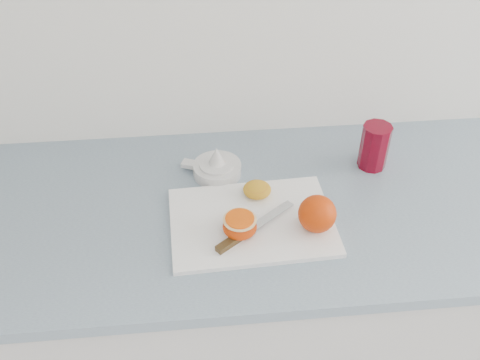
# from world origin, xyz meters

# --- Properties ---
(counter) EXTENTS (2.42, 0.64, 0.89)m
(counter) POSITION_xyz_m (-0.20, 1.70, 0.45)
(counter) COLOR silver
(counter) RESTS_ON ground
(cutting_board) EXTENTS (0.38, 0.28, 0.01)m
(cutting_board) POSITION_xyz_m (-0.29, 1.63, 0.90)
(cutting_board) COLOR white
(cutting_board) RESTS_ON counter
(whole_orange) EXTENTS (0.08, 0.08, 0.08)m
(whole_orange) POSITION_xyz_m (-0.15, 1.59, 0.94)
(whole_orange) COLOR red
(whole_orange) RESTS_ON cutting_board
(half_orange) EXTENTS (0.08, 0.08, 0.05)m
(half_orange) POSITION_xyz_m (-0.32, 1.59, 0.93)
(half_orange) COLOR red
(half_orange) RESTS_ON cutting_board
(squeezed_shell) EXTENTS (0.07, 0.07, 0.03)m
(squeezed_shell) POSITION_xyz_m (-0.27, 1.71, 0.92)
(squeezed_shell) COLOR orange
(squeezed_shell) RESTS_ON cutting_board
(paring_knife) EXTENTS (0.19, 0.15, 0.01)m
(paring_knife) POSITION_xyz_m (-0.32, 1.58, 0.91)
(paring_knife) COLOR #47341B
(paring_knife) RESTS_ON cutting_board
(citrus_juicer) EXTENTS (0.15, 0.12, 0.08)m
(citrus_juicer) POSITION_xyz_m (-0.36, 1.82, 0.91)
(citrus_juicer) COLOR white
(citrus_juicer) RESTS_ON counter
(red_tumbler) EXTENTS (0.07, 0.07, 0.12)m
(red_tumbler) POSITION_xyz_m (0.04, 1.81, 0.95)
(red_tumbler) COLOR maroon
(red_tumbler) RESTS_ON counter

